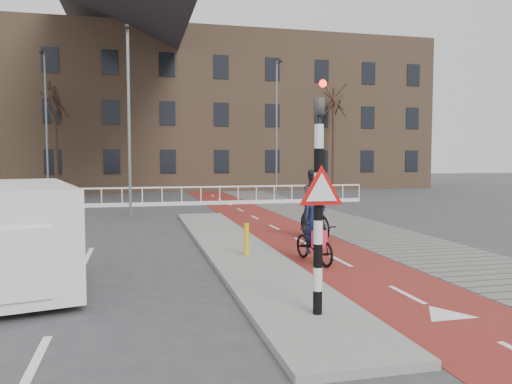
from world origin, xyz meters
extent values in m
plane|color=#38383A|center=(0.00, 0.00, 0.00)|extent=(120.00, 120.00, 0.00)
cube|color=maroon|center=(1.50, 10.00, 0.01)|extent=(2.50, 60.00, 0.01)
cube|color=slate|center=(4.30, 10.00, 0.01)|extent=(3.00, 60.00, 0.01)
cube|color=gray|center=(-0.70, 4.00, 0.06)|extent=(1.80, 16.00, 0.12)
cylinder|color=black|center=(-0.60, -2.00, 1.56)|extent=(0.14, 0.14, 2.88)
imported|color=black|center=(-0.60, -2.00, 3.40)|extent=(0.13, 0.16, 0.80)
cylinder|color=#FF0C05|center=(-0.60, -2.14, 3.58)|extent=(0.11, 0.02, 0.11)
cylinder|color=#DDBD0C|center=(-0.68, 2.68, 0.51)|extent=(0.12, 0.12, 0.79)
imported|color=black|center=(0.83, 2.04, 0.47)|extent=(0.86, 1.83, 0.92)
imported|color=#121A37|center=(0.83, 2.04, 1.05)|extent=(0.64, 0.47, 1.61)
cube|color=#EF2144|center=(0.75, 1.49, 0.65)|extent=(0.34, 0.24, 0.38)
imported|color=black|center=(2.03, 5.31, 0.61)|extent=(0.76, 2.04, 1.20)
imported|color=black|center=(2.03, 5.31, 1.19)|extent=(0.98, 0.80, 1.88)
cube|color=silver|center=(-5.52, 1.27, 1.07)|extent=(2.89, 4.96, 1.86)
cube|color=#1D8544|center=(-4.58, 1.27, 0.97)|extent=(0.71, 2.90, 0.55)
cylinder|color=black|center=(-4.38, -0.08, 0.33)|extent=(0.38, 0.69, 0.65)
cylinder|color=black|center=(-5.12, 2.99, 0.33)|extent=(0.38, 0.69, 0.65)
cube|color=silver|center=(-5.00, 17.00, 0.95)|extent=(28.00, 0.08, 0.08)
cube|color=silver|center=(-5.00, 17.00, 0.10)|extent=(28.00, 0.10, 0.20)
cube|color=#7F6047|center=(-3.00, 32.00, 6.00)|extent=(46.00, 10.00, 12.00)
cylinder|color=#311E16|center=(-8.26, 24.98, 3.50)|extent=(0.24, 0.24, 7.01)
cylinder|color=#311E16|center=(11.08, 25.96, 3.81)|extent=(0.21, 0.21, 7.62)
cylinder|color=slate|center=(-3.53, 12.16, 3.84)|extent=(0.12, 0.12, 7.68)
cylinder|color=slate|center=(-8.51, 23.31, 4.36)|extent=(0.12, 0.12, 8.72)
cylinder|color=slate|center=(5.79, 22.92, 4.38)|extent=(0.12, 0.12, 8.76)
camera|label=1|loc=(-3.25, -9.05, 2.51)|focal=35.00mm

